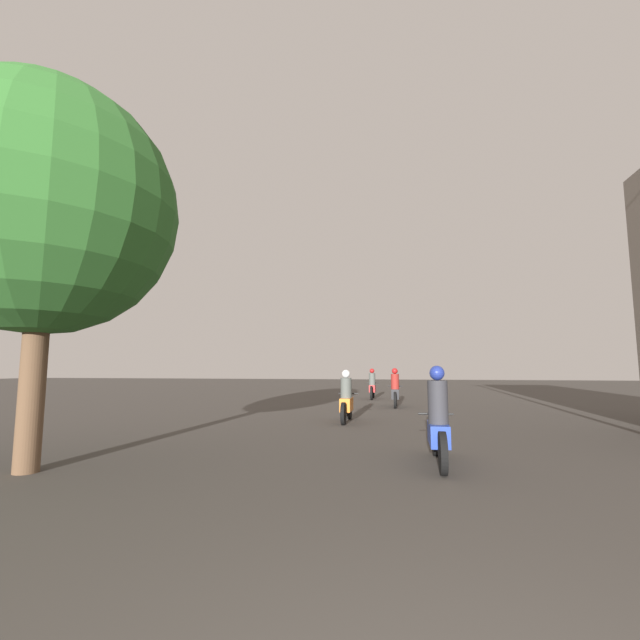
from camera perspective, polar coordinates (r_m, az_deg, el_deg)
The scene contains 5 objects.
motorcycle_blue at distance 7.41m, azimuth 15.49°, elevation -13.34°, with size 0.60×2.07×1.59m.
motorcycle_orange at distance 12.68m, azimuth 3.54°, elevation -10.71°, with size 0.60×2.00×1.50m.
motorcycle_black at distance 17.77m, azimuth 10.00°, elevation -9.33°, with size 0.60×1.98×1.56m.
motorcycle_red at distance 22.22m, azimuth 6.99°, elevation -8.80°, with size 0.60×2.06×1.54m.
street_tree at distance 8.30m, azimuth -32.75°, elevation 12.34°, with size 4.05×4.05×6.11m.
Camera 1 is at (-0.42, -1.19, 1.54)m, focal length 24.00 mm.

